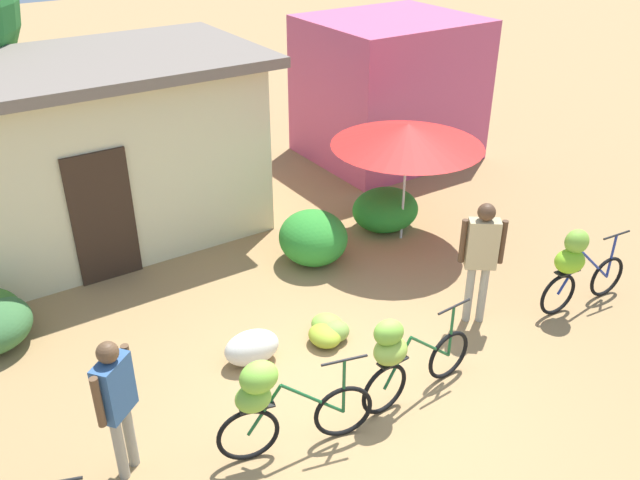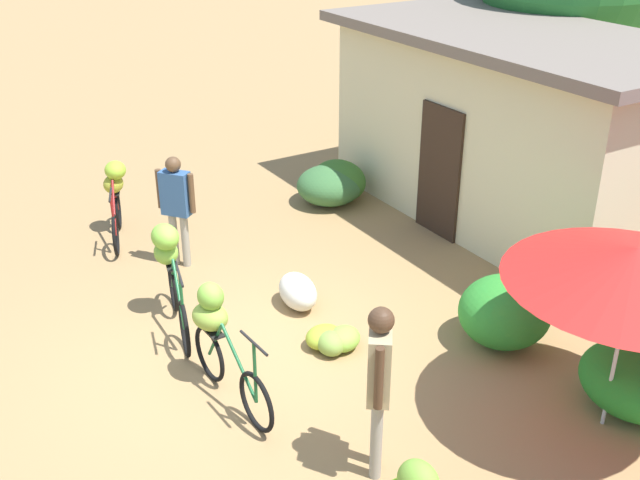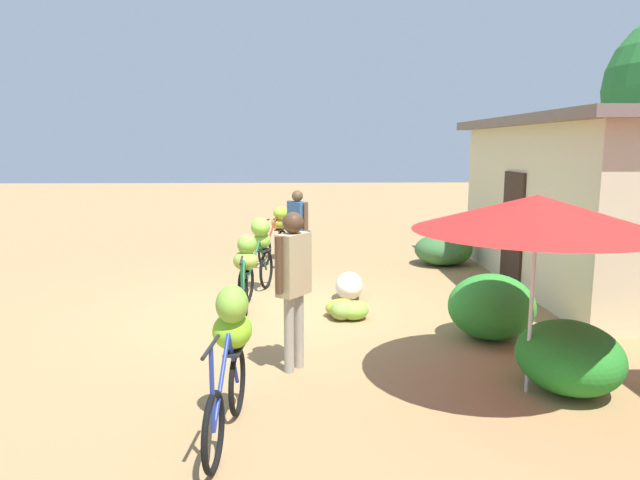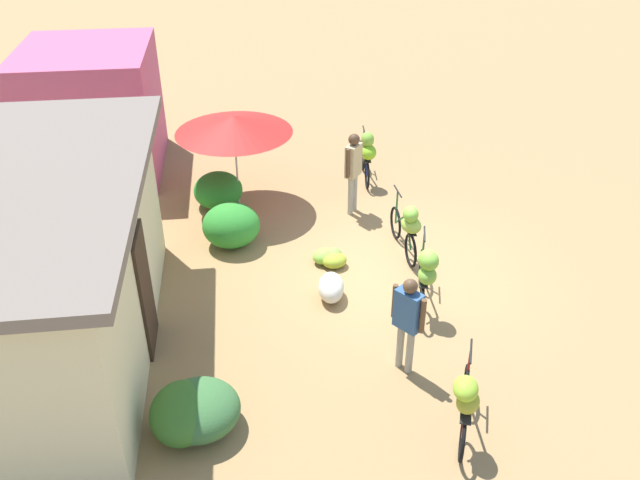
# 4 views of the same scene
# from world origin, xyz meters

# --- Properties ---
(ground_plane) EXTENTS (60.00, 60.00, 0.00)m
(ground_plane) POSITION_xyz_m (0.00, 0.00, 0.00)
(ground_plane) COLOR #9C794C
(building_low) EXTENTS (6.12, 3.21, 2.94)m
(building_low) POSITION_xyz_m (-1.50, 5.51, 1.49)
(building_low) COLOR beige
(building_low) RESTS_ON ground
(hedge_bush_front_left) EXTENTS (1.03, 0.86, 0.68)m
(hedge_bush_front_left) POSITION_xyz_m (-3.39, 3.57, 0.34)
(hedge_bush_front_left) COLOR #396E27
(hedge_bush_front_left) RESTS_ON ground
(hedge_bush_front_right) EXTENTS (1.08, 1.11, 0.63)m
(hedge_bush_front_right) POSITION_xyz_m (-3.34, 3.35, 0.32)
(hedge_bush_front_right) COLOR #386937
(hedge_bush_front_right) RESTS_ON ground
(hedge_bush_mid) EXTENTS (1.05, 1.10, 0.84)m
(hedge_bush_mid) POSITION_xyz_m (1.28, 2.87, 0.42)
(hedge_bush_mid) COLOR #2E8C2E
(hedge_bush_mid) RESTS_ON ground
(hedge_bush_by_door) EXTENTS (1.16, 1.03, 0.71)m
(hedge_bush_by_door) POSITION_xyz_m (2.91, 3.13, 0.35)
(hedge_bush_by_door) COLOR #248027
(hedge_bush_by_door) RESTS_ON ground
(market_umbrella) EXTENTS (2.39, 2.39, 1.99)m
(market_umbrella) POSITION_xyz_m (2.92, 2.70, 1.82)
(market_umbrella) COLOR beige
(market_umbrella) RESTS_ON ground
(bicycle_leftmost) EXTENTS (1.49, 0.65, 1.15)m
(bicycle_leftmost) POSITION_xyz_m (-3.96, -0.06, 0.68)
(bicycle_leftmost) COLOR black
(bicycle_leftmost) RESTS_ON ground
(bicycle_near_pile) EXTENTS (1.66, 0.48, 1.25)m
(bicycle_near_pile) POSITION_xyz_m (-1.20, -0.26, 0.74)
(bicycle_near_pile) COLOR black
(bicycle_near_pile) RESTS_ON ground
(bicycle_center_loaded) EXTENTS (1.65, 0.45, 1.20)m
(bicycle_center_loaded) POSITION_xyz_m (0.38, -0.35, 0.69)
(bicycle_center_loaded) COLOR black
(bicycle_center_loaded) RESTS_ON ground
(banana_pile_on_ground) EXTENTS (0.65, 0.71, 0.27)m
(banana_pile_on_ground) POSITION_xyz_m (0.36, 1.07, 0.13)
(banana_pile_on_ground) COLOR #7C9F41
(banana_pile_on_ground) RESTS_ON ground
(produce_sack) EXTENTS (0.75, 0.52, 0.44)m
(produce_sack) POSITION_xyz_m (-0.69, 1.21, 0.22)
(produce_sack) COLOR silver
(produce_sack) RESTS_ON ground
(person_vendor) EXTENTS (0.47, 0.40, 1.62)m
(person_vendor) POSITION_xyz_m (-2.56, 0.38, 0.99)
(person_vendor) COLOR gray
(person_vendor) RESTS_ON ground
(person_bystander) EXTENTS (0.48, 0.40, 1.76)m
(person_bystander) POSITION_xyz_m (2.25, 0.35, 1.09)
(person_bystander) COLOR gray
(person_bystander) RESTS_ON ground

